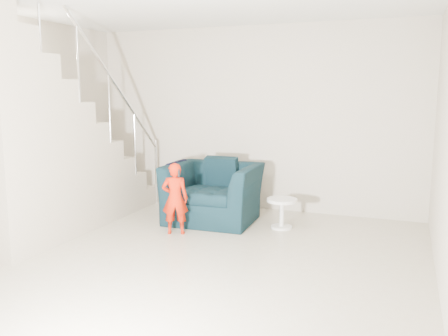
# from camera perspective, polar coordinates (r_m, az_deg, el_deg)

# --- Properties ---
(floor) EXTENTS (5.50, 5.50, 0.00)m
(floor) POSITION_cam_1_polar(r_m,az_deg,el_deg) (4.86, -6.90, -11.98)
(floor) COLOR tan
(floor) RESTS_ON ground
(back_wall) EXTENTS (5.00, 0.00, 5.00)m
(back_wall) POSITION_cam_1_polar(r_m,az_deg,el_deg) (7.09, 3.40, 5.94)
(back_wall) COLOR #B1A790
(back_wall) RESTS_ON floor
(armchair) EXTENTS (1.23, 1.09, 0.78)m
(armchair) POSITION_cam_1_polar(r_m,az_deg,el_deg) (6.46, -1.32, -2.98)
(armchair) COLOR black
(armchair) RESTS_ON floor
(toddler) EXTENTS (0.38, 0.31, 0.89)m
(toddler) POSITION_cam_1_polar(r_m,az_deg,el_deg) (5.88, -5.92, -3.67)
(toddler) COLOR #A30E05
(toddler) RESTS_ON floor
(side_table) EXTENTS (0.39, 0.39, 0.39)m
(side_table) POSITION_cam_1_polar(r_m,az_deg,el_deg) (6.17, 6.98, -4.85)
(side_table) COLOR silver
(side_table) RESTS_ON floor
(staircase) EXTENTS (1.02, 3.03, 3.62)m
(staircase) POSITION_cam_1_polar(r_m,az_deg,el_deg) (6.21, -21.14, 1.13)
(staircase) COLOR #ADA089
(staircase) RESTS_ON floor
(cushion) EXTENTS (0.46, 0.22, 0.46)m
(cushion) POSITION_cam_1_polar(r_m,az_deg,el_deg) (6.66, -0.23, -0.52)
(cushion) COLOR black
(cushion) RESTS_ON armchair
(throw) EXTENTS (0.05, 0.54, 0.60)m
(throw) POSITION_cam_1_polar(r_m,az_deg,el_deg) (6.66, -5.69, -1.77)
(throw) COLOR black
(throw) RESTS_ON armchair
(phone) EXTENTS (0.03, 0.05, 0.10)m
(phone) POSITION_cam_1_polar(r_m,az_deg,el_deg) (5.76, -5.42, -0.58)
(phone) COLOR black
(phone) RESTS_ON toddler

